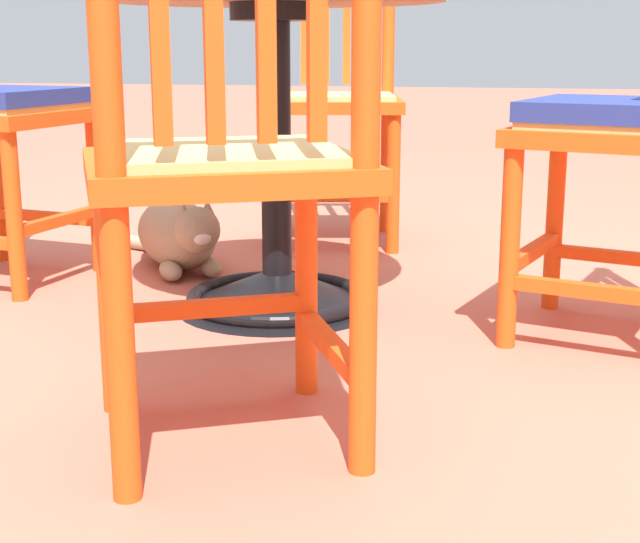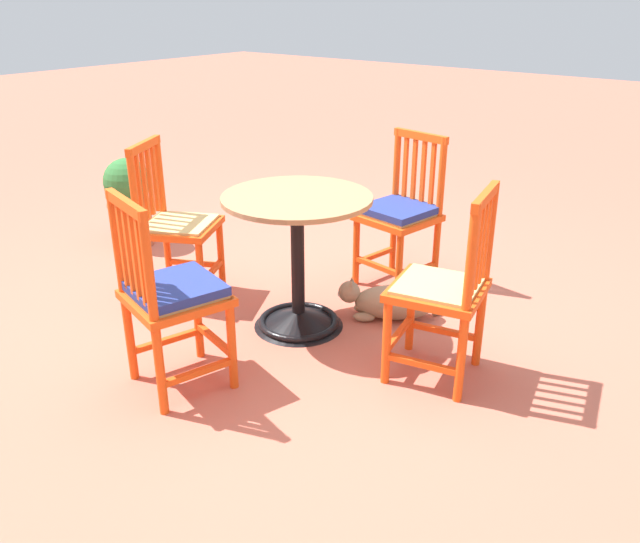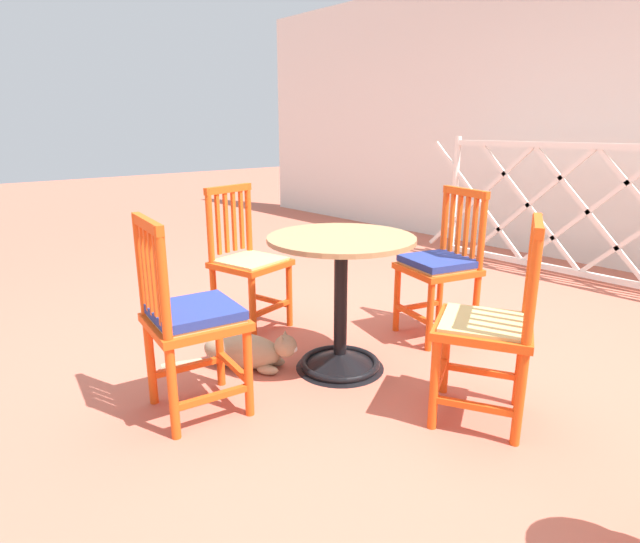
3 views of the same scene
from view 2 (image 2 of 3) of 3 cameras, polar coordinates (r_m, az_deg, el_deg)
ground_plane at (r=3.54m, az=-4.28°, el=-4.80°), size 24.00×24.00×0.00m
cafe_table at (r=3.41m, az=-1.93°, el=-0.52°), size 0.76×0.76×0.73m
orange_chair_tucked_in at (r=2.96m, az=10.78°, el=-1.67°), size 0.48×0.48×0.91m
orange_chair_by_planter at (r=3.90m, az=7.03°, el=4.98°), size 0.46×0.46×0.91m
orange_chair_facing_out at (r=3.79m, az=-12.54°, el=3.86°), size 0.54×0.54×0.91m
orange_chair_at_corner at (r=2.90m, az=-12.89°, el=-2.11°), size 0.49×0.49×0.91m
tabby_cat at (r=3.59m, az=5.96°, el=-2.67°), size 0.53×0.57×0.23m
terracotta_planter at (r=4.73m, az=-16.34°, el=6.03°), size 0.32×0.32×0.62m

